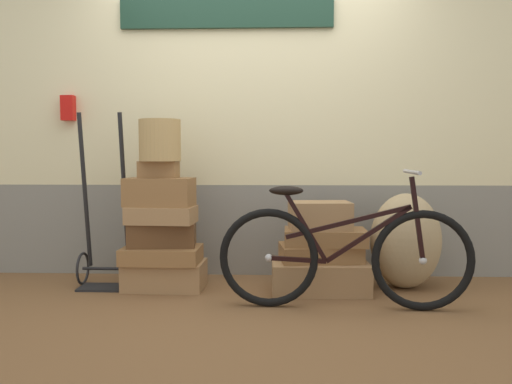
{
  "coord_description": "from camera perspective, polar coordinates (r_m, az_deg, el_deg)",
  "views": [
    {
      "loc": [
        0.17,
        -3.43,
        0.99
      ],
      "look_at": [
        0.04,
        0.18,
        0.73
      ],
      "focal_mm": 36.21,
      "sensor_mm": 36.0,
      "label": 1
    }
  ],
  "objects": [
    {
      "name": "ground",
      "position": [
        3.58,
        -0.76,
        -12.35
      ],
      "size": [
        9.26,
        5.2,
        0.06
      ],
      "primitive_type": "cube",
      "color": "brown"
    },
    {
      "name": "suitcase_2",
      "position": [
        3.87,
        -10.3,
        -4.6
      ],
      "size": [
        0.51,
        0.33,
        0.17
      ],
      "primitive_type": "cube",
      "rotation": [
        0.0,
        0.0,
        0.1
      ],
      "color": "brown",
      "rests_on": "suitcase_1"
    },
    {
      "name": "bicycle",
      "position": [
        3.36,
        9.68,
        -6.93
      ],
      "size": [
        1.62,
        0.46,
        0.89
      ],
      "color": "black",
      "rests_on": "ground"
    },
    {
      "name": "suitcase_7",
      "position": [
        3.8,
        7.1,
        -6.66
      ],
      "size": [
        0.61,
        0.41,
        0.12
      ],
      "primitive_type": "cube",
      "rotation": [
        0.0,
        0.0,
        0.11
      ],
      "color": "olive",
      "rests_on": "suitcase_6"
    },
    {
      "name": "suitcase_6",
      "position": [
        3.8,
        7.05,
        -9.22
      ],
      "size": [
        0.7,
        0.43,
        0.22
      ],
      "primitive_type": "cube",
      "rotation": [
        0.0,
        0.0,
        0.02
      ],
      "color": "#9E754C",
      "rests_on": "ground"
    },
    {
      "name": "wicker_basket",
      "position": [
        3.81,
        -10.58,
        5.63
      ],
      "size": [
        0.3,
        0.3,
        0.3
      ],
      "primitive_type": "cylinder",
      "color": "tan",
      "rests_on": "suitcase_5"
    },
    {
      "name": "luggage_trolley",
      "position": [
        4.06,
        -16.37,
        -5.32
      ],
      "size": [
        0.38,
        0.34,
        1.3
      ],
      "color": "black",
      "rests_on": "ground"
    },
    {
      "name": "burlap_sack",
      "position": [
        3.98,
        16.2,
        -5.2
      ],
      "size": [
        0.52,
        0.44,
        0.7
      ],
      "primitive_type": "ellipsoid",
      "color": "tan",
      "rests_on": "ground"
    },
    {
      "name": "station_building",
      "position": [
        4.29,
        -0.05,
        8.72
      ],
      "size": [
        7.26,
        0.74,
        2.65
      ],
      "color": "gray",
      "rests_on": "ground"
    },
    {
      "name": "suitcase_1",
      "position": [
        3.86,
        -10.36,
        -6.82
      ],
      "size": [
        0.57,
        0.37,
        0.12
      ],
      "primitive_type": "cube",
      "rotation": [
        0.0,
        0.0,
        -0.02
      ],
      "color": "olive",
      "rests_on": "suitcase_0"
    },
    {
      "name": "suitcase_8",
      "position": [
        3.77,
        7.64,
        -4.95
      ],
      "size": [
        0.59,
        0.35,
        0.11
      ],
      "primitive_type": "cube",
      "rotation": [
        0.0,
        0.0,
        -0.02
      ],
      "color": "olive",
      "rests_on": "suitcase_7"
    },
    {
      "name": "suitcase_3",
      "position": [
        3.81,
        -10.38,
        -2.49
      ],
      "size": [
        0.5,
        0.32,
        0.12
      ],
      "primitive_type": "cube",
      "rotation": [
        0.0,
        0.0,
        -0.07
      ],
      "color": "#9E754C",
      "rests_on": "suitcase_2"
    },
    {
      "name": "suitcase_4",
      "position": [
        3.81,
        -10.6,
        -0.01
      ],
      "size": [
        0.5,
        0.31,
        0.21
      ],
      "primitive_type": "cube",
      "rotation": [
        0.0,
        0.0,
        -0.08
      ],
      "color": "olive",
      "rests_on": "suitcase_3"
    },
    {
      "name": "suitcase_5",
      "position": [
        3.82,
        -10.71,
        2.46
      ],
      "size": [
        0.28,
        0.17,
        0.12
      ],
      "primitive_type": "cube",
      "rotation": [
        0.0,
        0.0,
        -0.05
      ],
      "color": "olive",
      "rests_on": "suitcase_4"
    },
    {
      "name": "suitcase_0",
      "position": [
        3.91,
        -10.02,
        -9.02
      ],
      "size": [
        0.59,
        0.37,
        0.2
      ],
      "primitive_type": "cube",
      "rotation": [
        0.0,
        0.0,
        -0.04
      ],
      "color": "#9E754C",
      "rests_on": "ground"
    },
    {
      "name": "suitcase_9",
      "position": [
        3.74,
        7.05,
        -2.59
      ],
      "size": [
        0.45,
        0.32,
        0.2
      ],
      "primitive_type": "cube",
      "rotation": [
        0.0,
        0.0,
        0.08
      ],
      "color": "#9E754C",
      "rests_on": "suitcase_8"
    }
  ]
}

